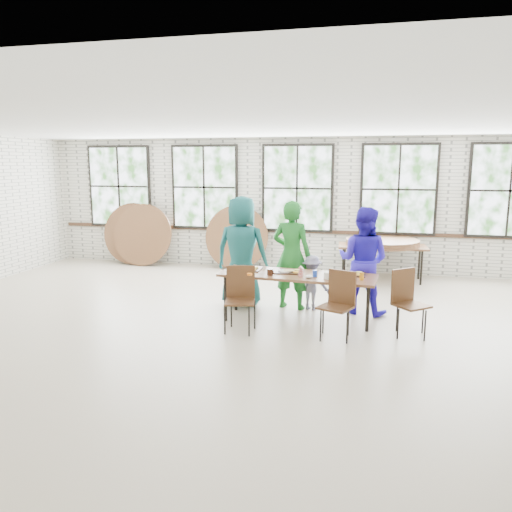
{
  "coord_description": "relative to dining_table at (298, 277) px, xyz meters",
  "views": [
    {
      "loc": [
        1.7,
        -6.8,
        2.42
      ],
      "look_at": [
        0.0,
        0.4,
        1.05
      ],
      "focal_mm": 35.0,
      "sensor_mm": 36.0,
      "label": 1
    }
  ],
  "objects": [
    {
      "name": "chair_near_left",
      "position": [
        -0.75,
        -0.64,
        -0.13
      ],
      "size": [
        0.49,
        0.48,
        0.95
      ],
      "rotation": [
        0.0,
        0.0,
        0.2
      ],
      "color": "#4F301A",
      "rests_on": "ground"
    },
    {
      "name": "adult_blue",
      "position": [
        0.97,
        0.65,
        0.18
      ],
      "size": [
        1.01,
        0.88,
        1.75
      ],
      "primitive_type": "imported",
      "rotation": [
        0.0,
        0.0,
        2.84
      ],
      "color": "#2B1CC9",
      "rests_on": "ground"
    },
    {
      "name": "adult_green",
      "position": [
        -0.2,
        0.65,
        0.23
      ],
      "size": [
        0.74,
        0.56,
        1.83
      ],
      "primitive_type": "imported",
      "rotation": [
        0.0,
        0.0,
        2.95
      ],
      "color": "#1E7227",
      "rests_on": "ground"
    },
    {
      "name": "storage_table",
      "position": [
        1.31,
        3.13,
        -0.0
      ],
      "size": [
        1.84,
        0.86,
        0.74
      ],
      "rotation": [
        0.0,
        0.0,
        0.06
      ],
      "color": "brown",
      "rests_on": "ground"
    },
    {
      "name": "dining_table",
      "position": [
        0.0,
        0.0,
        0.0
      ],
      "size": [
        2.46,
        1.0,
        0.74
      ],
      "rotation": [
        0.0,
        0.0,
        -0.08
      ],
      "color": "brown",
      "rests_on": "ground"
    },
    {
      "name": "room",
      "position": [
        -0.6,
        3.75,
        1.14
      ],
      "size": [
        12.0,
        12.0,
        12.0
      ],
      "color": "#AFA58B",
      "rests_on": "ground"
    },
    {
      "name": "adult_teal",
      "position": [
        -1.07,
        0.65,
        0.26
      ],
      "size": [
        0.96,
        0.66,
        1.89
      ],
      "primitive_type": "imported",
      "rotation": [
        0.0,
        0.0,
        3.08
      ],
      "color": "#196058",
      "rests_on": "ground"
    },
    {
      "name": "tabletop_clutter",
      "position": [
        0.13,
        -0.02,
        0.08
      ],
      "size": [
        2.08,
        0.59,
        0.11
      ],
      "color": "black",
      "rests_on": "dining_table"
    },
    {
      "name": "chair_near_right",
      "position": [
        0.68,
        -0.63,
        -0.13
      ],
      "size": [
        0.55,
        0.54,
        0.95
      ],
      "rotation": [
        0.0,
        0.0,
        -0.41
      ],
      "color": "#4F301A",
      "rests_on": "ground"
    },
    {
      "name": "toddler",
      "position": [
        0.14,
        0.65,
        -0.23
      ],
      "size": [
        0.66,
        0.47,
        0.92
      ],
      "primitive_type": "imported",
      "rotation": [
        0.0,
        0.0,
        2.9
      ],
      "color": "#14143F",
      "rests_on": "ground"
    },
    {
      "name": "round_tops_stacked",
      "position": [
        1.31,
        3.13,
        0.12
      ],
      "size": [
        1.5,
        1.5,
        0.13
      ],
      "color": "brown",
      "rests_on": "storage_table"
    },
    {
      "name": "chair_spare",
      "position": [
        1.62,
        -0.29,
        -0.13
      ],
      "size": [
        0.58,
        0.58,
        0.95
      ],
      "rotation": [
        0.0,
        0.0,
        0.71
      ],
      "color": "#4F301A",
      "rests_on": "ground"
    },
    {
      "name": "round_tops_leaning",
      "position": [
        -3.63,
        3.53,
        0.05
      ],
      "size": [
        4.14,
        0.47,
        1.48
      ],
      "color": "brown",
      "rests_on": "ground"
    }
  ]
}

